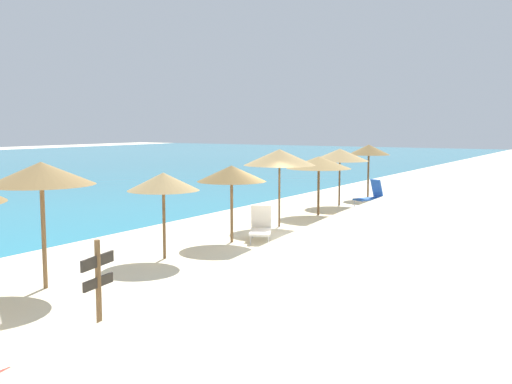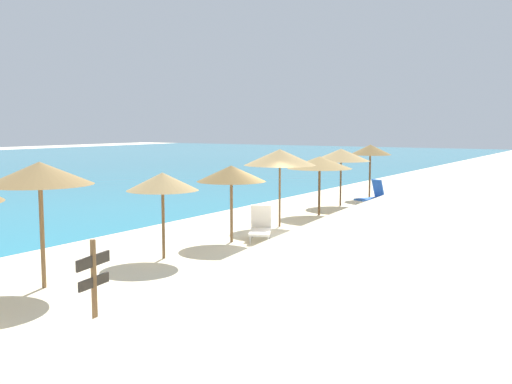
% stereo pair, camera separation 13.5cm
% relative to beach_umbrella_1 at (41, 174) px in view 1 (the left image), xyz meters
% --- Properties ---
extents(ground_plane, '(160.00, 160.00, 0.00)m').
position_rel_beach_umbrella_1_xyz_m(ground_plane, '(7.77, -2.13, -2.56)').
color(ground_plane, beige).
extents(beach_umbrella_1, '(2.33, 2.33, 2.83)m').
position_rel_beach_umbrella_1_xyz_m(beach_umbrella_1, '(0.00, 0.00, 0.00)').
color(beach_umbrella_1, brown).
rests_on(beach_umbrella_1, ground_plane).
extents(beach_umbrella_2, '(1.95, 1.95, 2.36)m').
position_rel_beach_umbrella_1_xyz_m(beach_umbrella_2, '(3.68, -0.32, -0.46)').
color(beach_umbrella_2, brown).
rests_on(beach_umbrella_2, ground_plane).
extents(beach_umbrella_3, '(2.15, 2.15, 2.39)m').
position_rel_beach_umbrella_1_xyz_m(beach_umbrella_3, '(6.57, -0.59, -0.43)').
color(beach_umbrella_3, brown).
rests_on(beach_umbrella_3, ground_plane).
extents(beach_umbrella_4, '(2.56, 2.56, 2.78)m').
position_rel_beach_umbrella_1_xyz_m(beach_umbrella_4, '(9.84, -0.45, -0.07)').
color(beach_umbrella_4, brown).
rests_on(beach_umbrella_4, ground_plane).
extents(beach_umbrella_5, '(2.62, 2.62, 2.38)m').
position_rel_beach_umbrella_1_xyz_m(beach_umbrella_5, '(13.10, -0.43, -0.43)').
color(beach_umbrella_5, brown).
rests_on(beach_umbrella_5, ground_plane).
extents(beach_umbrella_6, '(2.60, 2.60, 2.58)m').
position_rel_beach_umbrella_1_xyz_m(beach_umbrella_6, '(16.20, 0.01, -0.26)').
color(beach_umbrella_6, brown).
rests_on(beach_umbrella_6, ground_plane).
extents(beach_umbrella_7, '(2.09, 2.09, 2.68)m').
position_rel_beach_umbrella_1_xyz_m(beach_umbrella_7, '(19.49, -0.09, -0.15)').
color(beach_umbrella_7, brown).
rests_on(beach_umbrella_7, ground_plane).
extents(lounge_chair_1, '(1.49, 1.21, 1.10)m').
position_rel_beach_umbrella_1_xyz_m(lounge_chair_1, '(7.32, -1.19, -2.12)').
color(lounge_chair_1, white).
rests_on(lounge_chair_1, ground_plane).
extents(lounge_chair_2, '(1.46, 1.10, 1.23)m').
position_rel_beach_umbrella_1_xyz_m(lounge_chair_2, '(16.46, -1.39, -2.03)').
color(lounge_chair_2, blue).
rests_on(lounge_chair_2, ground_plane).
extents(wooden_signpost, '(0.83, 0.21, 1.86)m').
position_rel_beach_umbrella_1_xyz_m(wooden_signpost, '(-2.17, -3.98, -1.46)').
color(wooden_signpost, brown).
rests_on(wooden_signpost, ground_plane).
extents(beach_ball, '(0.38, 0.38, 0.38)m').
position_rel_beach_umbrella_1_xyz_m(beach_ball, '(4.36, -3.68, -2.37)').
color(beach_ball, yellow).
rests_on(beach_ball, ground_plane).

